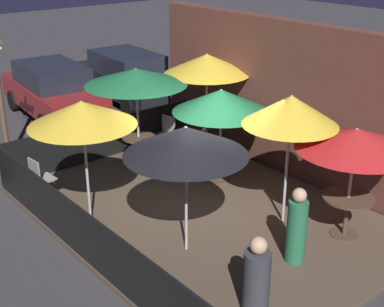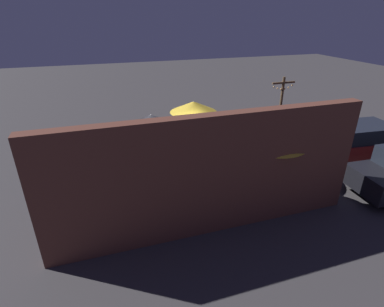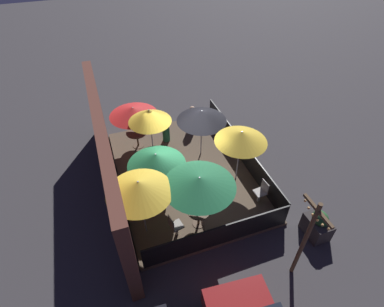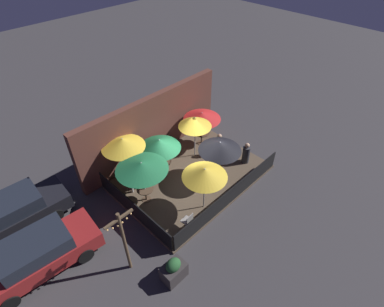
% 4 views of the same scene
% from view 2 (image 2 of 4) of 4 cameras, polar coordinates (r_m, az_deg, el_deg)
% --- Properties ---
extents(ground_plane, '(60.00, 60.00, 0.00)m').
position_cam_2_polar(ground_plane, '(11.23, -1.82, -5.29)').
color(ground_plane, '#383538').
extents(patio_deck, '(7.22, 5.21, 0.12)m').
position_cam_2_polar(patio_deck, '(11.20, -1.83, -5.03)').
color(patio_deck, brown).
rests_on(patio_deck, ground_plane).
extents(building_wall, '(8.82, 0.36, 3.48)m').
position_cam_2_polar(building_wall, '(8.04, 3.70, -4.40)').
color(building_wall, brown).
rests_on(building_wall, ground_plane).
extents(fence_front, '(7.02, 0.05, 0.95)m').
position_cam_2_polar(fence_front, '(13.18, -4.98, 2.36)').
color(fence_front, black).
rests_on(fence_front, patio_deck).
extents(fence_side_left, '(0.05, 5.01, 0.95)m').
position_cam_2_polar(fence_side_left, '(12.29, 14.29, -0.13)').
color(fence_side_left, black).
rests_on(fence_side_left, patio_deck).
extents(patio_umbrella_0, '(2.05, 2.05, 2.05)m').
position_cam_2_polar(patio_umbrella_0, '(9.54, 5.00, 1.83)').
color(patio_umbrella_0, '#B2B2B7').
rests_on(patio_umbrella_0, patio_deck).
extents(patio_umbrella_1, '(2.04, 2.04, 2.03)m').
position_cam_2_polar(patio_umbrella_1, '(8.72, -14.06, -0.98)').
color(patio_umbrella_1, '#B2B2B7').
rests_on(patio_umbrella_1, patio_deck).
extents(patio_umbrella_2, '(2.28, 2.28, 2.31)m').
position_cam_2_polar(patio_umbrella_2, '(10.94, 11.77, 6.27)').
color(patio_umbrella_2, '#B2B2B7').
rests_on(patio_umbrella_2, patio_deck).
extents(patio_umbrella_3, '(2.04, 2.04, 2.23)m').
position_cam_2_polar(patio_umbrella_3, '(11.11, -7.82, 6.15)').
color(patio_umbrella_3, '#B2B2B7').
rests_on(patio_umbrella_3, patio_deck).
extents(patio_umbrella_4, '(1.92, 1.92, 2.36)m').
position_cam_2_polar(patio_umbrella_4, '(12.23, 0.30, 8.89)').
color(patio_umbrella_4, '#B2B2B7').
rests_on(patio_umbrella_4, patio_deck).
extents(patio_umbrella_5, '(2.04, 2.04, 2.44)m').
position_cam_2_polar(patio_umbrella_5, '(9.34, 15.31, 3.07)').
color(patio_umbrella_5, '#B2B2B7').
rests_on(patio_umbrella_5, patio_deck).
extents(patio_umbrella_6, '(1.71, 1.71, 2.46)m').
position_cam_2_polar(patio_umbrella_6, '(9.11, -8.04, 3.09)').
color(patio_umbrella_6, '#B2B2B7').
rests_on(patio_umbrella_6, patio_deck).
extents(dining_table_0, '(0.93, 0.93, 0.73)m').
position_cam_2_polar(dining_table_0, '(10.09, 4.74, -4.58)').
color(dining_table_0, '#4C3828').
rests_on(dining_table_0, patio_deck).
extents(dining_table_1, '(0.91, 0.91, 0.76)m').
position_cam_2_polar(dining_table_1, '(9.32, -13.26, -7.81)').
color(dining_table_1, '#4C3828').
rests_on(dining_table_1, patio_deck).
extents(dining_table_2, '(0.77, 0.77, 0.73)m').
position_cam_2_polar(dining_table_2, '(11.53, 11.10, -1.04)').
color(dining_table_2, '#4C3828').
rests_on(dining_table_2, patio_deck).
extents(patio_chair_0, '(0.43, 0.43, 0.94)m').
position_cam_2_polar(patio_chair_0, '(13.52, 5.23, 3.14)').
color(patio_chair_0, gray).
rests_on(patio_chair_0, patio_deck).
extents(patio_chair_1, '(0.47, 0.47, 0.95)m').
position_cam_2_polar(patio_chair_1, '(10.95, 14.07, -3.09)').
color(patio_chair_1, gray).
rests_on(patio_chair_1, patio_deck).
extents(patron_0, '(0.54, 0.54, 1.23)m').
position_cam_2_polar(patron_0, '(11.77, -16.80, -1.25)').
color(patron_0, '#333338').
rests_on(patron_0, patio_deck).
extents(patron_1, '(0.34, 0.34, 1.32)m').
position_cam_2_polar(patron_1, '(10.46, -13.76, -3.96)').
color(patron_1, '#236642').
rests_on(patron_1, patio_deck).
extents(planter_box, '(0.91, 0.64, 1.09)m').
position_cam_2_polar(planter_box, '(15.25, 9.98, 4.87)').
color(planter_box, '#332D2D').
rests_on(planter_box, ground_plane).
extents(light_post, '(1.10, 0.12, 3.22)m').
position_cam_2_polar(light_post, '(14.09, 16.46, 8.25)').
color(light_post, brown).
rests_on(light_post, ground_plane).
extents(parked_car_0, '(4.56, 2.09, 1.62)m').
position_cam_2_polar(parked_car_0, '(14.18, 29.07, 1.92)').
color(parked_car_0, maroon).
rests_on(parked_car_0, ground_plane).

